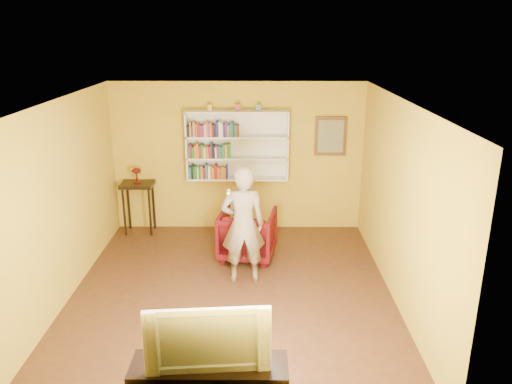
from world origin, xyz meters
TOP-DOWN VIEW (x-y plane):
  - room_shell at (0.00, 0.00)m, footprint 5.30×5.80m
  - bookshelf at (0.00, 2.41)m, footprint 1.80×0.29m
  - books_row_lower at (-0.52, 2.30)m, footprint 0.68×0.19m
  - books_row_middle at (-0.49, 2.30)m, footprint 0.74×0.19m
  - books_row_upper at (-0.41, 2.30)m, footprint 0.89×0.18m
  - ornament_left at (-0.46, 2.35)m, footprint 0.08×0.08m
  - ornament_centre at (0.02, 2.35)m, footprint 0.09×0.09m
  - ornament_right at (0.37, 2.35)m, footprint 0.08×0.08m
  - framed_painting at (1.65, 2.46)m, footprint 0.55×0.05m
  - console_table at (-1.79, 2.25)m, footprint 0.58×0.44m
  - ruby_lustre at (-1.79, 2.25)m, footprint 0.17×0.17m
  - armchair at (0.20, 1.20)m, footprint 0.99×1.01m
  - person at (0.15, 0.43)m, footprint 0.68×0.49m
  - game_remote at (-0.03, 0.21)m, footprint 0.04×0.15m
  - television at (-0.09, -2.25)m, footprint 1.16×0.24m

SIDE VIEW (x-z plane):
  - armchair at x=0.20m, z-range 0.00..0.80m
  - console_table at x=-1.79m, z-range 0.31..1.25m
  - television at x=-0.09m, z-range 0.54..1.20m
  - person at x=0.15m, z-range 0.00..1.75m
  - room_shell at x=0.00m, z-range -0.42..2.46m
  - books_row_lower at x=-0.52m, z-range 1.00..1.26m
  - ruby_lustre at x=-1.79m, z-range 1.00..1.28m
  - game_remote at x=-0.03m, z-range 1.43..1.47m
  - books_row_middle at x=-0.49m, z-range 1.38..1.64m
  - bookshelf at x=0.00m, z-range 0.98..2.21m
  - framed_painting at x=1.65m, z-range 1.40..2.10m
  - books_row_upper at x=-0.41m, z-range 1.76..2.03m
  - ornament_left at x=-0.46m, z-range 2.21..2.32m
  - ornament_right at x=0.37m, z-range 2.21..2.33m
  - ornament_centre at x=0.02m, z-range 2.21..2.34m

